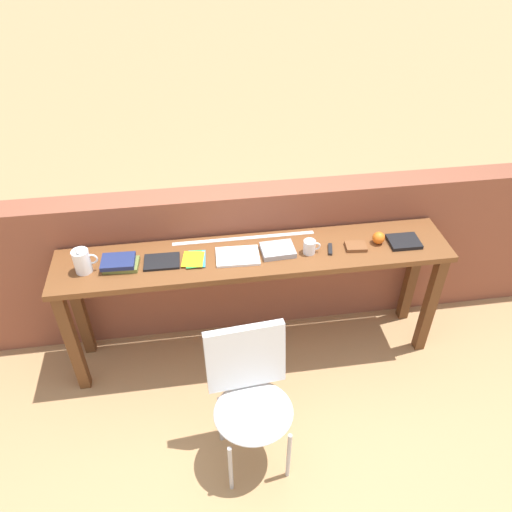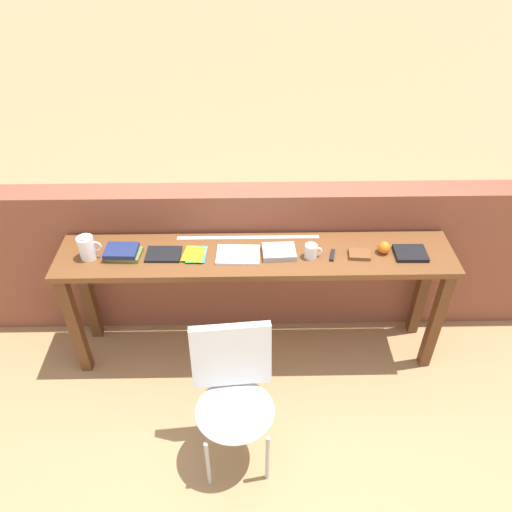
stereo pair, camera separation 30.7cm
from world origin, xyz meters
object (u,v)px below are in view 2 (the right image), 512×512
object	(u,v)px
mug	(311,251)
multitool_folded	(332,255)
pitcher_white	(87,247)
book_open_centre	(238,255)
book_repair_rightmost	(410,253)
book_stack_leftmost	(123,252)
pamphlet_pile_colourful	(195,254)
sports_ball_small	(384,247)
magazine_cycling	(164,254)
leather_journal_brown	(359,254)
chair_white_moulded	(234,392)

from	to	relation	value
mug	multitool_folded	size ratio (longest dim) A/B	1.00
pitcher_white	book_open_centre	size ratio (longest dim) A/B	0.69
book_repair_rightmost	pitcher_white	bearing A→B (deg)	-179.35
book_stack_leftmost	book_repair_rightmost	distance (m)	1.79
pamphlet_pile_colourful	book_repair_rightmost	world-z (taller)	book_repair_rightmost
sports_ball_small	magazine_cycling	bearing A→B (deg)	-179.87
leather_journal_brown	book_open_centre	bearing A→B (deg)	-175.59
pitcher_white	book_stack_leftmost	bearing A→B (deg)	2.96
multitool_folded	sports_ball_small	world-z (taller)	sports_ball_small
pitcher_white	book_open_centre	bearing A→B (deg)	-0.03
mug	sports_ball_small	world-z (taller)	mug
sports_ball_small	chair_white_moulded	bearing A→B (deg)	-140.43
book_stack_leftmost	multitool_folded	distance (m)	1.30
multitool_folded	pamphlet_pile_colourful	bearing A→B (deg)	178.52
book_stack_leftmost	pamphlet_pile_colourful	size ratio (longest dim) A/B	1.26
pamphlet_pile_colourful	book_open_centre	world-z (taller)	book_open_centre
pitcher_white	multitool_folded	xyz separation A→B (m)	(1.51, -0.01, -0.07)
multitool_folded	pitcher_white	bearing A→B (deg)	179.46
pitcher_white	leather_journal_brown	world-z (taller)	pitcher_white
mug	book_repair_rightmost	distance (m)	0.62
chair_white_moulded	book_repair_rightmost	bearing A→B (deg)	34.18
pitcher_white	sports_ball_small	world-z (taller)	pitcher_white
multitool_folded	book_repair_rightmost	world-z (taller)	book_repair_rightmost
mug	leather_journal_brown	bearing A→B (deg)	0.70
mug	book_repair_rightmost	world-z (taller)	mug
leather_journal_brown	book_stack_leftmost	bearing A→B (deg)	-175.50
sports_ball_small	book_repair_rightmost	world-z (taller)	sports_ball_small
pitcher_white	magazine_cycling	world-z (taller)	pitcher_white
mug	pamphlet_pile_colourful	bearing A→B (deg)	177.90
book_open_centre	leather_journal_brown	xyz separation A→B (m)	(0.75, -0.01, 0.00)
pamphlet_pile_colourful	mug	xyz separation A→B (m)	(0.72, -0.03, 0.04)
pamphlet_pile_colourful	chair_white_moulded	bearing A→B (deg)	-72.47
pitcher_white	magazine_cycling	size ratio (longest dim) A/B	0.85
sports_ball_small	book_repair_rightmost	xyz separation A→B (m)	(0.16, -0.03, -0.03)
magazine_cycling	multitool_folded	world-z (taller)	same
book_stack_leftmost	book_open_centre	world-z (taller)	book_stack_leftmost
pamphlet_pile_colourful	book_open_centre	bearing A→B (deg)	-1.80
leather_journal_brown	sports_ball_small	bearing A→B (deg)	16.85
mug	magazine_cycling	bearing A→B (deg)	178.00
chair_white_moulded	book_repair_rightmost	world-z (taller)	book_repair_rightmost
pitcher_white	multitool_folded	bearing A→B (deg)	-0.54
sports_ball_small	pitcher_white	bearing A→B (deg)	-179.48
pamphlet_pile_colourful	multitool_folded	xyz separation A→B (m)	(0.85, -0.02, 0.00)
pamphlet_pile_colourful	book_stack_leftmost	bearing A→B (deg)	179.64
pitcher_white	book_repair_rightmost	bearing A→B (deg)	-0.28
book_stack_leftmost	pamphlet_pile_colourful	bearing A→B (deg)	-0.36
book_repair_rightmost	magazine_cycling	bearing A→B (deg)	-179.93
book_stack_leftmost	pamphlet_pile_colourful	distance (m)	0.45
magazine_cycling	book_repair_rightmost	distance (m)	1.54
book_open_centre	book_repair_rightmost	xyz separation A→B (m)	(1.08, -0.01, 0.00)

